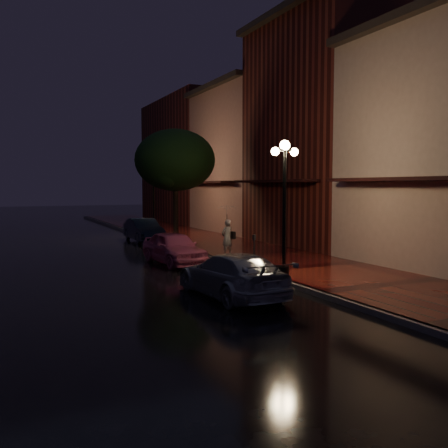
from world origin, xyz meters
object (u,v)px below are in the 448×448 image
navy_car (144,230)px  silver_car (232,275)px  streetlamp_near (284,199)px  parking_meter (254,248)px  streetlamp_far (154,193)px  woman_with_umbrella (227,222)px  street_tree (175,162)px  pink_car (174,248)px

navy_car → silver_car: (-1.62, -14.28, -0.02)m
streetlamp_near → parking_meter: size_ratio=3.63×
navy_car → parking_meter: size_ratio=3.20×
streetlamp_far → silver_car: streetlamp_far is taller
streetlamp_far → woman_with_umbrella: (0.25, -9.23, -1.05)m
street_tree → navy_car: bearing=123.4°
streetlamp_far → woman_with_umbrella: 9.30m
streetlamp_far → parking_meter: size_ratio=3.63×
streetlamp_far → silver_car: 15.80m
streetlamp_near → streetlamp_far: 14.00m
pink_car → silver_car: (-0.50, -6.11, -0.03)m
silver_car → parking_meter: size_ratio=3.51×
navy_car → woman_with_umbrella: woman_with_umbrella is taller
streetlamp_far → streetlamp_near: bearing=-90.0°
streetlamp_far → street_tree: 3.44m
pink_car → woman_with_umbrella: 2.50m
navy_car → woman_with_umbrella: (1.20, -8.05, 0.92)m
streetlamp_near → parking_meter: (-0.20, 1.62, -1.73)m
streetlamp_far → street_tree: (0.26, -3.01, 1.64)m
parking_meter → silver_car: bearing=-145.6°
streetlamp_far → parking_meter: bearing=-90.9°
street_tree → streetlamp_far: bearing=94.9°
streetlamp_far → pink_car: streetlamp_far is taller
streetlamp_far → street_tree: street_tree is taller
street_tree → navy_car: size_ratio=1.53×
streetlamp_far → navy_car: size_ratio=1.14×
streetlamp_near → woman_with_umbrella: streetlamp_near is taller
streetlamp_near → woman_with_umbrella: (0.25, 4.77, -1.05)m
streetlamp_near → navy_car: bearing=94.2°
streetlamp_far → navy_car: 2.49m
streetlamp_near → navy_car: 13.01m
street_tree → navy_car: 4.23m
streetlamp_near → silver_car: bearing=-150.4°
woman_with_umbrella → streetlamp_near: bearing=69.1°
streetlamp_near → pink_car: 5.46m
woman_with_umbrella → streetlamp_far: bearing=-106.3°
streetlamp_far → parking_meter: (-0.20, -12.38, -1.73)m
streetlamp_near → silver_car: (-2.57, -1.46, -1.99)m
street_tree → navy_car: (-1.21, 1.83, -3.62)m
navy_car → woman_with_umbrella: bearing=-82.2°
street_tree → woman_with_umbrella: size_ratio=2.74×
navy_car → silver_car: 14.37m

